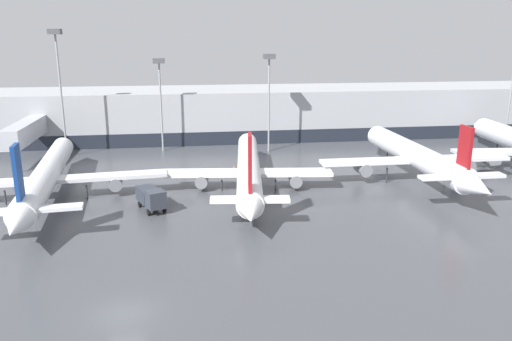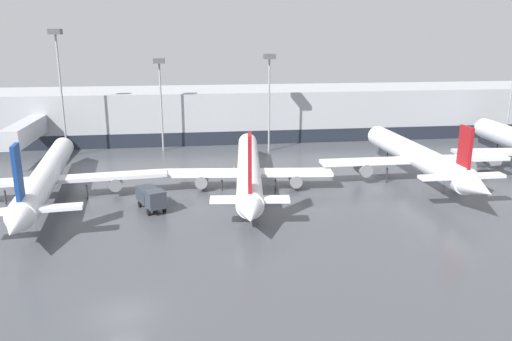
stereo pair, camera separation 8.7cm
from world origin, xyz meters
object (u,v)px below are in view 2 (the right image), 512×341
(service_truck_1, at_px, (151,197))
(parked_jet_3, at_px, (416,156))
(apron_light_mast_3, at_px, (160,77))
(parked_jet_0, at_px, (249,169))
(traffic_cone_0, at_px, (234,167))
(apron_light_mast_6, at_px, (269,74))
(parked_jet_4, at_px, (46,176))
(apron_light_mast_0, at_px, (58,58))

(service_truck_1, bearing_deg, parked_jet_3, 79.23)
(apron_light_mast_3, bearing_deg, parked_jet_0, -63.92)
(traffic_cone_0, bearing_deg, apron_light_mast_3, 127.37)
(traffic_cone_0, height_order, apron_light_mast_6, apron_light_mast_6)
(apron_light_mast_3, bearing_deg, traffic_cone_0, -52.63)
(parked_jet_4, bearing_deg, apron_light_mast_0, 1.07)
(apron_light_mast_3, relative_size, apron_light_mast_6, 0.96)
(parked_jet_0, xyz_separation_m, service_truck_1, (-11.56, -6.17, -1.11))
(apron_light_mast_6, bearing_deg, apron_light_mast_3, 170.87)
(apron_light_mast_0, distance_m, apron_light_mast_6, 32.45)
(parked_jet_4, height_order, apron_light_mast_3, apron_light_mast_3)
(traffic_cone_0, height_order, apron_light_mast_0, apron_light_mast_0)
(apron_light_mast_6, bearing_deg, apron_light_mast_0, 178.59)
(apron_light_mast_3, bearing_deg, parked_jet_4, -117.11)
(parked_jet_0, bearing_deg, apron_light_mast_3, 32.71)
(parked_jet_0, height_order, service_truck_1, parked_jet_0)
(parked_jet_3, distance_m, service_truck_1, 34.55)
(parked_jet_3, bearing_deg, apron_light_mast_6, 39.56)
(parked_jet_4, distance_m, apron_light_mast_6, 37.92)
(parked_jet_0, relative_size, parked_jet_4, 0.99)
(parked_jet_0, height_order, traffic_cone_0, parked_jet_0)
(traffic_cone_0, relative_size, apron_light_mast_6, 0.04)
(service_truck_1, bearing_deg, apron_light_mast_6, 124.31)
(apron_light_mast_6, bearing_deg, parked_jet_4, -144.32)
(parked_jet_3, relative_size, traffic_cone_0, 49.23)
(parked_jet_0, bearing_deg, apron_light_mast_0, 57.64)
(parked_jet_3, height_order, parked_jet_4, parked_jet_4)
(traffic_cone_0, bearing_deg, service_truck_1, -124.18)
(parked_jet_0, distance_m, traffic_cone_0, 9.85)
(parked_jet_0, relative_size, apron_light_mast_6, 2.35)
(parked_jet_3, xyz_separation_m, apron_light_mast_3, (-33.66, 22.53, 8.89))
(parked_jet_0, bearing_deg, traffic_cone_0, 11.94)
(apron_light_mast_0, bearing_deg, parked_jet_0, -38.99)
(apron_light_mast_0, bearing_deg, parked_jet_3, -22.90)
(service_truck_1, bearing_deg, apron_light_mast_3, 157.30)
(parked_jet_0, height_order, parked_jet_3, parked_jet_0)
(parked_jet_0, xyz_separation_m, apron_light_mast_0, (-26.37, 21.35, 12.68))
(parked_jet_0, bearing_deg, apron_light_mast_6, -9.54)
(parked_jet_0, bearing_deg, parked_jet_3, -81.28)
(parked_jet_4, bearing_deg, apron_light_mast_3, -32.68)
(apron_light_mast_0, bearing_deg, apron_light_mast_6, -1.41)
(parked_jet_3, relative_size, apron_light_mast_3, 2.24)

